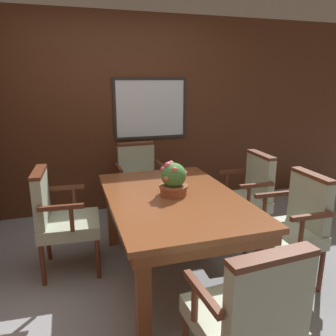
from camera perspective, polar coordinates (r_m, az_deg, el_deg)
name	(u,v)px	position (r m, az deg, el deg)	size (l,w,h in m)	color
ground_plane	(169,287)	(2.89, 0.10, -20.03)	(14.00, 14.00, 0.00)	gray
wall_back	(124,115)	(4.24, -7.67, 9.09)	(7.20, 0.08, 2.45)	#4C2816
dining_table	(173,207)	(2.76, 0.93, -6.72)	(1.07, 1.62, 0.73)	brown
chair_right_far	(246,194)	(3.50, 13.49, -4.35)	(0.53, 0.55, 0.94)	#562B19
chair_head_far	(139,179)	(3.90, -5.04, -1.98)	(0.54, 0.53, 0.94)	#562B19
chair_left_far	(60,216)	(3.02, -18.27, -7.91)	(0.54, 0.56, 0.94)	#562B19
chair_right_near	(293,224)	(2.91, 20.89, -9.04)	(0.52, 0.54, 0.94)	#562B19
chair_head_near	(249,315)	(1.85, 13.89, -23.64)	(0.56, 0.54, 0.94)	#562B19
potted_plant	(173,180)	(2.71, 0.95, -2.07)	(0.24, 0.24, 0.29)	#9E5638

